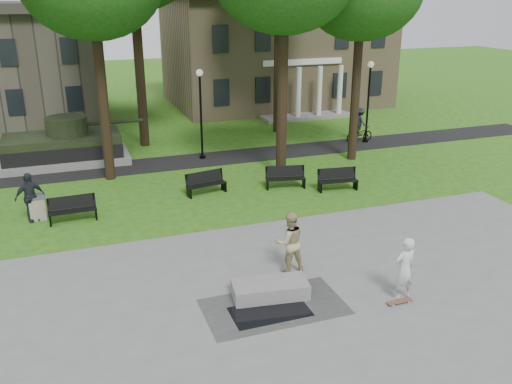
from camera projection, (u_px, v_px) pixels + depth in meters
ground at (280, 259)px, 18.13m from camera, size 120.00×120.00×0.00m
plaza at (354, 345)px, 13.71m from camera, size 22.00×16.00×0.02m
footpath at (195, 161)px, 28.72m from camera, size 44.00×2.60×0.01m
building_right at (274, 47)px, 42.74m from camera, size 17.00×12.00×8.60m
lamp_mid at (201, 107)px, 28.18m from camera, size 0.36×0.36×4.73m
lamp_right at (369, 95)px, 31.35m from camera, size 0.36×0.36×4.73m
tank_monument at (64, 147)px, 28.14m from camera, size 7.45×3.40×2.40m
puddle at (270, 312)px, 15.11m from camera, size 2.20×1.20×0.00m
concrete_block at (270, 289)px, 15.82m from camera, size 2.32×1.29×0.45m
skateboard at (400, 302)px, 15.51m from camera, size 0.78×0.22×0.07m
skateboarder at (404, 268)px, 15.46m from camera, size 0.76×0.55×1.93m
friend_watching at (289, 242)px, 17.02m from camera, size 0.99×0.78×2.01m
pedestrian_walker at (30, 197)px, 20.85m from camera, size 1.25×0.90×1.96m
cyclist at (360, 128)px, 32.06m from camera, size 1.88×1.09×2.04m
park_bench_0 at (72, 208)px, 20.99m from camera, size 1.81×0.58×1.00m
park_bench_1 at (206, 182)px, 23.86m from camera, size 1.85×0.86×1.00m
park_bench_2 at (285, 177)px, 24.60m from camera, size 1.85×0.89×1.00m
park_bench_3 at (337, 179)px, 24.31m from camera, size 1.84×0.75×1.00m
trash_bin at (38, 207)px, 21.23m from camera, size 0.67×0.67×0.96m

